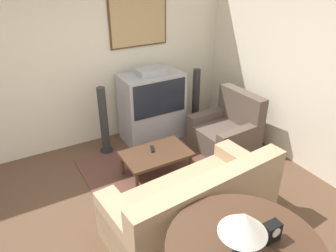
{
  "coord_description": "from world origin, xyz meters",
  "views": [
    {
      "loc": [
        -1.09,
        -2.68,
        2.82
      ],
      "look_at": [
        0.82,
        0.69,
        0.75
      ],
      "focal_mm": 35.0,
      "sensor_mm": 36.0,
      "label": 1
    }
  ],
  "objects": [
    {
      "name": "speaker_tower_left",
      "position": [
        0.24,
        1.65,
        0.51
      ],
      "size": [
        0.21,
        0.21,
        1.08
      ],
      "color": "black",
      "rests_on": "ground_plane"
    },
    {
      "name": "ground_plane",
      "position": [
        0.0,
        0.0,
        0.0
      ],
      "size": [
        12.0,
        12.0,
        0.0
      ],
      "primitive_type": "plane",
      "color": "brown"
    },
    {
      "name": "speaker_tower_right",
      "position": [
        1.93,
        1.65,
        0.51
      ],
      "size": [
        0.21,
        0.21,
        1.08
      ],
      "color": "black",
      "rests_on": "ground_plane"
    },
    {
      "name": "couch",
      "position": [
        0.56,
        -0.37,
        0.31
      ],
      "size": [
        2.02,
        1.06,
        0.86
      ],
      "rotation": [
        0.0,
        0.0,
        3.23
      ],
      "color": "tan",
      "rests_on": "ground_plane"
    },
    {
      "name": "wall_back",
      "position": [
        0.01,
        2.13,
        1.36
      ],
      "size": [
        12.0,
        0.1,
        2.7
      ],
      "color": "beige",
      "rests_on": "ground_plane"
    },
    {
      "name": "mantel_clock",
      "position": [
        0.53,
        -1.46,
        0.89
      ],
      "size": [
        0.14,
        0.1,
        0.16
      ],
      "color": "black",
      "rests_on": "console_table"
    },
    {
      "name": "remote",
      "position": [
        0.63,
        0.79,
        0.39
      ],
      "size": [
        0.1,
        0.16,
        0.02
      ],
      "color": "black",
      "rests_on": "coffee_table"
    },
    {
      "name": "area_rug",
      "position": [
        0.67,
        0.69,
        0.01
      ],
      "size": [
        1.93,
        1.89,
        0.01
      ],
      "color": "brown",
      "rests_on": "ground_plane"
    },
    {
      "name": "coffee_table",
      "position": [
        0.64,
        0.69,
        0.34
      ],
      "size": [
        0.92,
        0.59,
        0.38
      ],
      "color": "#472D1E",
      "rests_on": "ground_plane"
    },
    {
      "name": "tv",
      "position": [
        1.08,
        1.69,
        0.58
      ],
      "size": [
        0.98,
        0.58,
        1.22
      ],
      "color": "#9E9EA3",
      "rests_on": "ground_plane"
    },
    {
      "name": "armchair",
      "position": [
        1.96,
        0.81,
        0.29
      ],
      "size": [
        0.88,
        0.93,
        0.91
      ],
      "rotation": [
        0.0,
        0.0,
        -1.51
      ],
      "color": "brown",
      "rests_on": "ground_plane"
    },
    {
      "name": "table_lamp",
      "position": [
        0.21,
        -1.46,
        1.13
      ],
      "size": [
        0.36,
        0.36,
        0.41
      ],
      "color": "black",
      "rests_on": "console_table"
    },
    {
      "name": "wall_right",
      "position": [
        2.63,
        0.0,
        1.35
      ],
      "size": [
        0.06,
        12.0,
        2.7
      ],
      "color": "beige",
      "rests_on": "ground_plane"
    }
  ]
}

